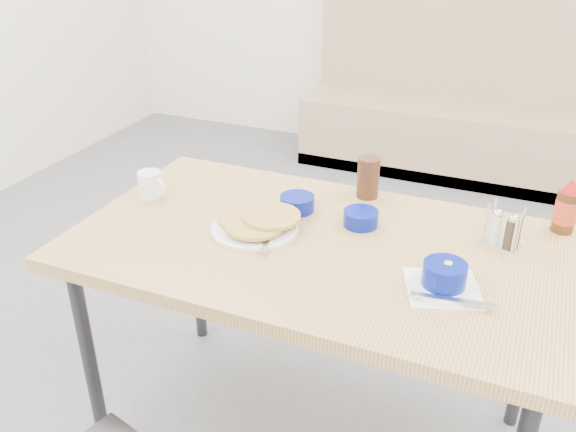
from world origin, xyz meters
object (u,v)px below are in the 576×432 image
at_px(creamer_bowl, 297,203).
at_px(condiment_caddy, 503,231).
at_px(pancake_plate, 256,224).
at_px(coffee_mug, 151,184).
at_px(grits_setting, 444,278).
at_px(dining_table, 317,260).
at_px(booth_bench, 452,118).
at_px(syrup_bottle, 566,209).
at_px(butter_bowl, 361,218).
at_px(amber_tumbler, 368,178).

xyz_separation_m(creamer_bowl, condiment_caddy, (0.61, 0.03, 0.02)).
distance_m(pancake_plate, coffee_mug, 0.42).
distance_m(pancake_plate, creamer_bowl, 0.18).
bearing_deg(grits_setting, condiment_caddy, 69.20).
distance_m(dining_table, creamer_bowl, 0.22).
bearing_deg(booth_bench, grits_setting, -81.92).
bearing_deg(syrup_bottle, grits_setting, -121.03).
xyz_separation_m(booth_bench, condiment_caddy, (0.48, -2.35, 0.45)).
height_order(creamer_bowl, butter_bowl, creamer_bowl).
relative_size(butter_bowl, amber_tumbler, 0.78).
relative_size(butter_bowl, syrup_bottle, 0.62).
distance_m(pancake_plate, grits_setting, 0.57).
height_order(butter_bowl, condiment_caddy, condiment_caddy).
bearing_deg(pancake_plate, syrup_bottle, 22.63).
bearing_deg(coffee_mug, amber_tumbler, 23.42).
relative_size(pancake_plate, grits_setting, 1.05).
distance_m(dining_table, condiment_caddy, 0.53).
bearing_deg(dining_table, pancake_plate, -178.12).
bearing_deg(creamer_bowl, grits_setting, -27.38).
bearing_deg(booth_bench, dining_table, -90.00).
bearing_deg(amber_tumbler, condiment_caddy, -19.30).
xyz_separation_m(dining_table, amber_tumbler, (0.05, 0.34, 0.13)).
bearing_deg(dining_table, amber_tumbler, 82.21).
bearing_deg(coffee_mug, condiment_caddy, 6.67).
xyz_separation_m(booth_bench, creamer_bowl, (-0.13, -2.38, 0.43)).
bearing_deg(syrup_bottle, condiment_caddy, -135.56).
xyz_separation_m(coffee_mug, syrup_bottle, (1.24, 0.28, 0.03)).
height_order(creamer_bowl, condiment_caddy, condiment_caddy).
height_order(pancake_plate, syrup_bottle, syrup_bottle).
xyz_separation_m(butter_bowl, condiment_caddy, (0.40, 0.05, 0.02)).
height_order(butter_bowl, syrup_bottle, syrup_bottle).
xyz_separation_m(dining_table, butter_bowl, (0.09, 0.14, 0.09)).
distance_m(booth_bench, coffee_mug, 2.59).
relative_size(dining_table, amber_tumbler, 10.41).
height_order(booth_bench, dining_table, booth_bench).
xyz_separation_m(booth_bench, dining_table, (0.00, -2.53, 0.35)).
xyz_separation_m(amber_tumbler, condiment_caddy, (0.44, -0.15, -0.02)).
height_order(condiment_caddy, syrup_bottle, syrup_bottle).
bearing_deg(coffee_mug, creamer_bowl, 11.61).
relative_size(dining_table, condiment_caddy, 11.57).
bearing_deg(butter_bowl, dining_table, -121.12).
distance_m(booth_bench, amber_tumbler, 2.25).
relative_size(condiment_caddy, syrup_bottle, 0.72).
distance_m(booth_bench, butter_bowl, 2.43).
relative_size(grits_setting, creamer_bowl, 2.28).
distance_m(dining_table, amber_tumbler, 0.37).
bearing_deg(grits_setting, dining_table, 164.75).
bearing_deg(butter_bowl, syrup_bottle, 19.72).
distance_m(creamer_bowl, syrup_bottle, 0.79).
distance_m(booth_bench, pancake_plate, 2.58).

